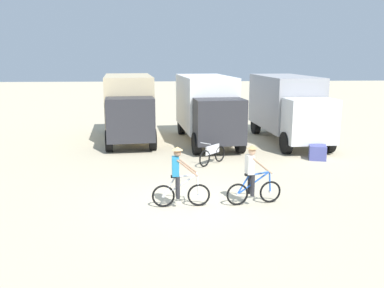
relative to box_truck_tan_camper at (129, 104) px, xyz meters
The scene contains 8 objects.
ground_plane 10.56m from the box_truck_tan_camper, 75.55° to the right, with size 120.00×120.00×0.00m, color beige.
box_truck_tan_camper is the anchor object (origin of this frame).
box_truck_avon_van 4.12m from the box_truck_tan_camper, 11.64° to the right, with size 3.01×6.95×3.35m.
box_truck_grey_hauler 8.26m from the box_truck_tan_camper, ahead, with size 2.82×6.89×3.35m.
cyclist_orange_shirt 10.57m from the box_truck_tan_camper, 77.34° to the right, with size 1.73×0.52×1.82m.
cyclist_cowboy_hat 11.18m from the box_truck_tan_camper, 66.15° to the right, with size 1.72×0.54×1.82m.
bicycle_spare 6.80m from the box_truck_tan_camper, 54.81° to the right, with size 1.22×1.31×0.97m.
supply_crate 9.88m from the box_truck_tan_camper, 30.12° to the right, with size 0.73×0.70×0.62m, color #4C5199.
Camera 1 is at (-0.63, -11.94, 4.41)m, focal length 39.06 mm.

